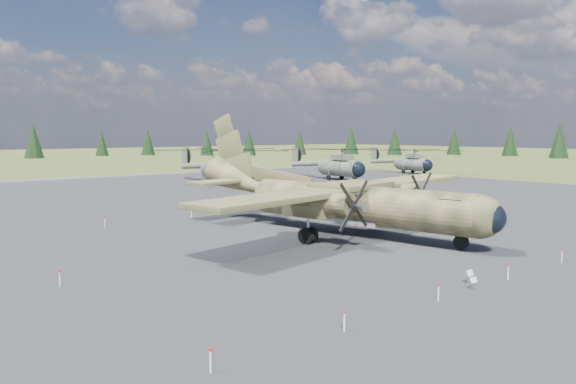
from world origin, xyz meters
TOP-DOWN VIEW (x-y plane):
  - ground at (0.00, 0.00)m, footprint 500.00×500.00m
  - apron at (0.00, 10.00)m, footprint 120.00×120.00m
  - transport_plane at (4.83, 1.82)m, footprint 29.99×26.98m
  - helicopter_near at (19.61, 41.77)m, footprint 21.93×25.14m
  - helicopter_mid at (38.89, 36.46)m, footprint 20.63×24.03m
  - helicopter_far at (59.96, 38.57)m, footprint 19.28×21.79m
  - info_placard_left at (-1.01, -13.37)m, footprint 0.42×0.21m
  - info_placard_right at (-0.17, -12.63)m, footprint 0.48×0.23m
  - barrier_fence at (-0.46, -0.08)m, footprint 33.12×29.62m
  - treeline at (-2.67, -3.96)m, footprint 336.56×337.05m

SIDE VIEW (x-z plane):
  - ground at x=0.00m, z-range 0.00..0.00m
  - apron at x=0.00m, z-range -0.02..0.02m
  - info_placard_left at x=-1.01m, z-range 0.11..0.74m
  - info_placard_right at x=-0.17m, z-range 0.12..0.85m
  - barrier_fence at x=-0.46m, z-range 0.08..0.93m
  - transport_plane at x=4.83m, z-range -2.10..7.78m
  - helicopter_far at x=59.96m, z-range 0.95..5.51m
  - helicopter_mid at x=38.89m, z-range 1.07..6.20m
  - helicopter_near at x=19.61m, z-range 1.11..6.42m
  - treeline at x=-2.67m, z-range -0.66..10.19m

